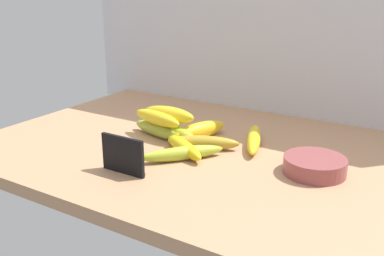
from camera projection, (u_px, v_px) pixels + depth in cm
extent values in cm
cube|color=tan|center=(199.00, 153.00, 113.02)|extent=(110.00, 76.00, 3.00)
cube|color=silver|center=(267.00, 8.00, 133.77)|extent=(130.00, 2.00, 70.00)
cube|color=black|center=(123.00, 155.00, 96.27)|extent=(11.00, 0.80, 8.40)
cube|color=olive|center=(126.00, 170.00, 98.16)|extent=(9.90, 1.20, 0.60)
cylinder|color=#924546|center=(315.00, 166.00, 96.80)|extent=(13.57, 13.57, 3.70)
ellipsoid|color=yellow|center=(254.00, 139.00, 113.32)|extent=(10.80, 20.41, 3.36)
ellipsoid|color=#ADC82B|center=(171.00, 131.00, 118.13)|extent=(17.54, 8.11, 4.17)
ellipsoid|color=yellow|center=(200.00, 130.00, 118.43)|extent=(9.81, 16.82, 4.25)
ellipsoid|color=yellow|center=(184.00, 147.00, 107.47)|extent=(15.96, 11.46, 3.49)
ellipsoid|color=gold|center=(203.00, 142.00, 110.64)|extent=(17.76, 10.58, 3.51)
ellipsoid|color=#A6B638|center=(158.00, 130.00, 119.54)|extent=(18.51, 7.63, 3.76)
ellipsoid|color=#ADC030|center=(182.00, 153.00, 104.14)|extent=(15.56, 17.53, 3.26)
ellipsoid|color=yellow|center=(157.00, 118.00, 117.16)|extent=(16.83, 7.02, 3.60)
ellipsoid|color=yellow|center=(169.00, 114.00, 117.85)|extent=(15.24, 4.73, 4.23)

